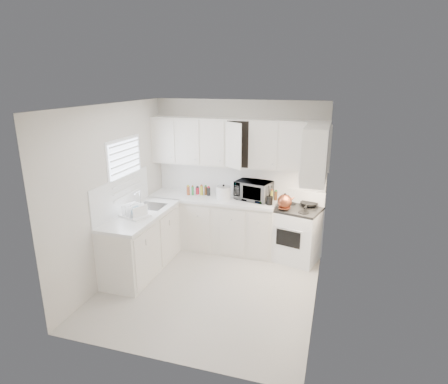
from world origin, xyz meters
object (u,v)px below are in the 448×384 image
at_px(stove, 296,227).
at_px(microwave, 254,188).
at_px(dish_rack, 134,210).
at_px(tea_kettle, 285,200).
at_px(rice_cooker, 224,192).
at_px(utensil_crock, 270,195).

xyz_separation_m(stove, microwave, (-0.75, 0.13, 0.57)).
bearing_deg(dish_rack, stove, 47.52).
bearing_deg(tea_kettle, dish_rack, -170.89).
xyz_separation_m(tea_kettle, dish_rack, (-2.09, -1.06, -0.01)).
relative_size(rice_cooker, utensil_crock, 0.75).
bearing_deg(tea_kettle, stove, 23.91).
xyz_separation_m(stove, tea_kettle, (-0.18, -0.16, 0.49)).
relative_size(microwave, utensil_crock, 1.74).
bearing_deg(utensil_crock, rice_cooker, 173.24).
bearing_deg(stove, dish_rack, -137.03).
xyz_separation_m(tea_kettle, rice_cooker, (-1.07, 0.18, 0.00)).
relative_size(stove, rice_cooker, 4.63).
relative_size(microwave, rice_cooker, 2.32).
xyz_separation_m(rice_cooker, utensil_crock, (0.82, -0.10, 0.04)).
xyz_separation_m(tea_kettle, microwave, (-0.57, 0.29, 0.07)).
height_order(stove, utensil_crock, utensil_crock).
height_order(rice_cooker, dish_rack, rice_cooker).
xyz_separation_m(tea_kettle, utensil_crock, (-0.26, 0.08, 0.04)).
xyz_separation_m(utensil_crock, dish_rack, (-1.83, -1.14, -0.06)).
distance_m(stove, dish_rack, 2.62).
xyz_separation_m(microwave, dish_rack, (-1.52, -1.34, -0.09)).
bearing_deg(tea_kettle, utensil_crock, 144.76).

